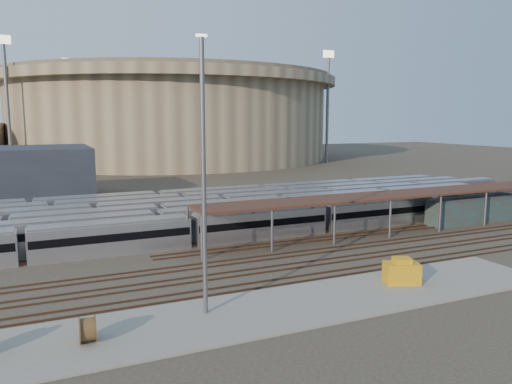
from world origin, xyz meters
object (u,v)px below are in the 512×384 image
object	(u,v)px
cable_reel_east	(88,329)
yard_light_pole	(204,178)
teal_boxcar	(472,210)
yellow_equipment	(402,273)

from	to	relation	value
cable_reel_east	yard_light_pole	bearing A→B (deg)	10.53
teal_boxcar	cable_reel_east	size ratio (longest dim) A/B	8.50
cable_reel_east	yellow_equipment	distance (m)	28.08
yard_light_pole	yellow_equipment	distance (m)	21.38
teal_boxcar	yard_light_pole	bearing A→B (deg)	-161.91
yard_light_pole	cable_reel_east	bearing A→B (deg)	-169.47
yard_light_pole	teal_boxcar	bearing A→B (deg)	20.25
cable_reel_east	teal_boxcar	bearing A→B (deg)	18.77
yard_light_pole	yellow_equipment	bearing A→B (deg)	-2.04
teal_boxcar	cable_reel_east	world-z (taller)	teal_boxcar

